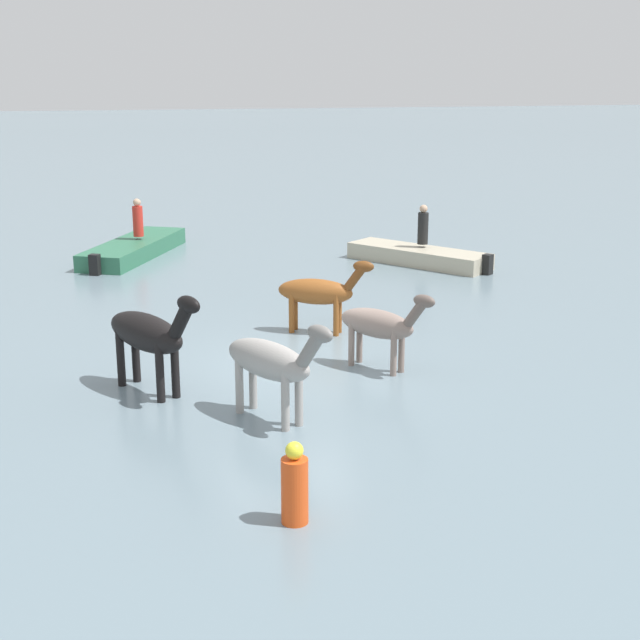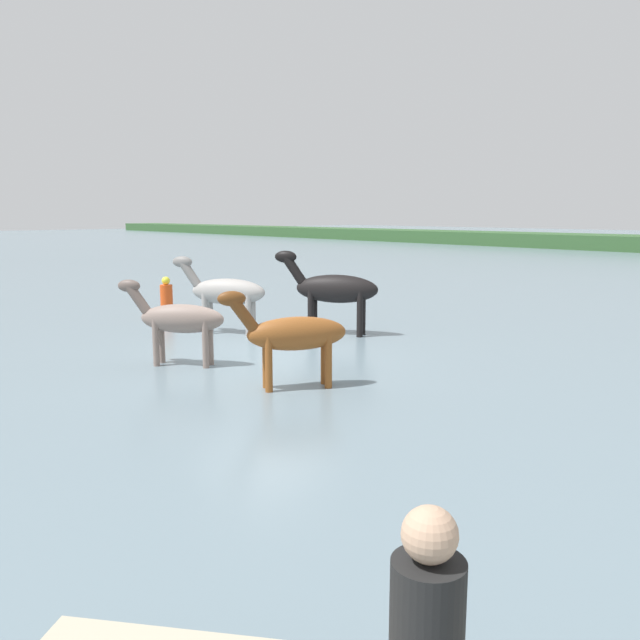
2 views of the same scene
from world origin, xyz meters
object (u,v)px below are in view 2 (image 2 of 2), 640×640
horse_mid_herd (225,292)px  buoy_channel_marker (167,298)px  horse_dun_straggler (292,334)px  horse_gray_outer (333,289)px  horse_chestnut_trailing (178,319)px

horse_mid_herd → buoy_channel_marker: size_ratio=1.98×
horse_mid_herd → horse_dun_straggler: horse_mid_herd is taller
horse_gray_outer → buoy_channel_marker: size_ratio=2.13×
horse_dun_straggler → buoy_channel_marker: bearing=-77.0°
horse_gray_outer → horse_dun_straggler: 4.97m
horse_chestnut_trailing → horse_dun_straggler: 2.84m
horse_gray_outer → horse_dun_straggler: (3.15, -3.84, -0.19)m
horse_chestnut_trailing → horse_dun_straggler: (2.77, 0.62, 0.01)m
horse_mid_herd → horse_gray_outer: bearing=-166.2°
horse_mid_herd → horse_gray_outer: horse_gray_outer is taller
horse_mid_herd → horse_chestnut_trailing: size_ratio=1.20×
horse_chestnut_trailing → horse_mid_herd: bearing=-88.0°
buoy_channel_marker → horse_chestnut_trailing: bearing=-25.9°
horse_chestnut_trailing → buoy_channel_marker: (-5.80, 2.82, -0.42)m
horse_mid_herd → horse_chestnut_trailing: bearing=98.1°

